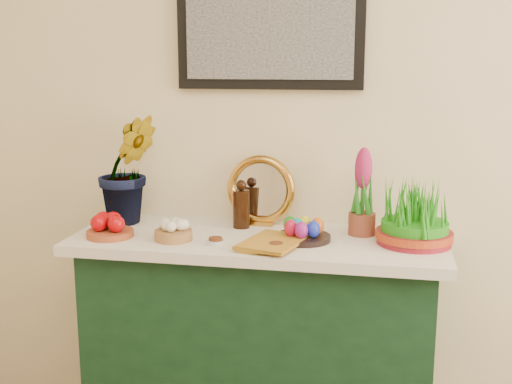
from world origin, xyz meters
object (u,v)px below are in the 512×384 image
at_px(mirror, 261,191).
at_px(book, 249,239).
at_px(sideboard, 258,349).
at_px(hyacinth_green, 127,152).
at_px(wheatgrass_sabzeh, 415,217).

distance_m(mirror, book, 0.31).
bearing_deg(sideboard, hyacinth_green, 170.02).
distance_m(hyacinth_green, mirror, 0.56).
xyz_separation_m(sideboard, hyacinth_green, (-0.56, 0.10, 0.76)).
bearing_deg(mirror, hyacinth_green, -171.47).
xyz_separation_m(book, wheatgrass_sabzeh, (0.59, 0.11, 0.08)).
distance_m(mirror, wheatgrass_sabzeh, 0.63).
relative_size(mirror, wheatgrass_sabzeh, 1.03).
height_order(mirror, book, mirror).
relative_size(sideboard, hyacinth_green, 2.22).
distance_m(sideboard, wheatgrass_sabzeh, 0.81).
relative_size(sideboard, book, 5.12).
xyz_separation_m(mirror, book, (0.01, -0.28, -0.12)).
bearing_deg(hyacinth_green, sideboard, -44.46).
bearing_deg(hyacinth_green, wheatgrass_sabzeh, -39.33).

